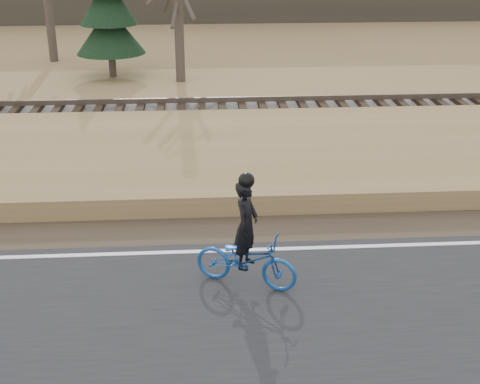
{
  "coord_description": "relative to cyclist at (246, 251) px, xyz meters",
  "views": [
    {
      "loc": [
        -4.95,
        -10.7,
        5.78
      ],
      "look_at": [
        -4.2,
        0.5,
        1.1
      ],
      "focal_mm": 50.0,
      "sensor_mm": 36.0,
      "label": 1
    }
  ],
  "objects": [
    {
      "name": "edge_line",
      "position": [
        4.2,
        1.21,
        -0.62
      ],
      "size": [
        120.0,
        0.12,
        0.01
      ],
      "primitive_type": "cube",
      "color": "silver",
      "rests_on": "road"
    },
    {
      "name": "ground",
      "position": [
        4.2,
        1.01,
        -0.68
      ],
      "size": [
        120.0,
        120.0,
        0.0
      ],
      "primitive_type": "plane",
      "color": "olive",
      "rests_on": "ground"
    },
    {
      "name": "ballast",
      "position": [
        4.2,
        9.01,
        -0.46
      ],
      "size": [
        120.0,
        3.0,
        0.45
      ],
      "primitive_type": "cube",
      "color": "slate",
      "rests_on": "ground"
    },
    {
      "name": "shoulder",
      "position": [
        4.2,
        2.21,
        -0.66
      ],
      "size": [
        120.0,
        1.6,
        0.04
      ],
      "primitive_type": "cube",
      "color": "#473A2B",
      "rests_on": "ground"
    },
    {
      "name": "cyclist",
      "position": [
        0.0,
        0.0,
        0.0
      ],
      "size": [
        1.84,
        1.26,
        1.99
      ],
      "rotation": [
        0.0,
        0.0,
        1.15
      ],
      "color": "#154A95",
      "rests_on": "road"
    },
    {
      "name": "embankment",
      "position": [
        4.2,
        5.21,
        -0.46
      ],
      "size": [
        120.0,
        5.0,
        0.44
      ],
      "primitive_type": "cube",
      "color": "olive",
      "rests_on": "ground"
    },
    {
      "name": "conifer",
      "position": [
        -3.93,
        16.05,
        2.09
      ],
      "size": [
        2.6,
        2.6,
        5.85
      ],
      "color": "#463E33",
      "rests_on": "ground"
    },
    {
      "name": "railroad",
      "position": [
        4.2,
        9.01,
        -0.15
      ],
      "size": [
        120.0,
        2.4,
        0.29
      ],
      "color": "black",
      "rests_on": "ballast"
    }
  ]
}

